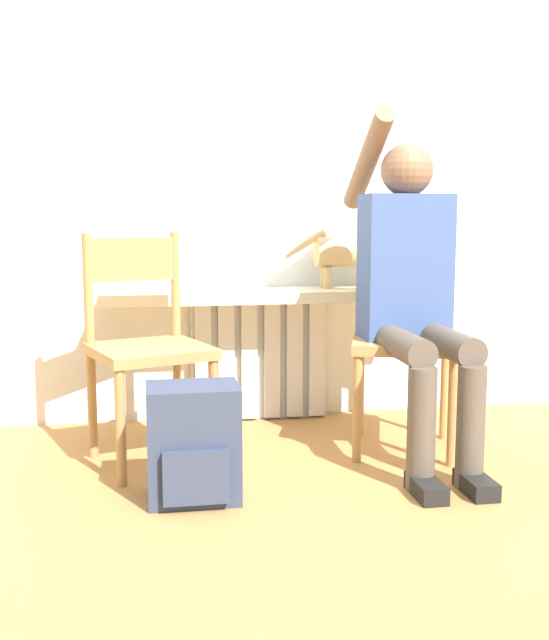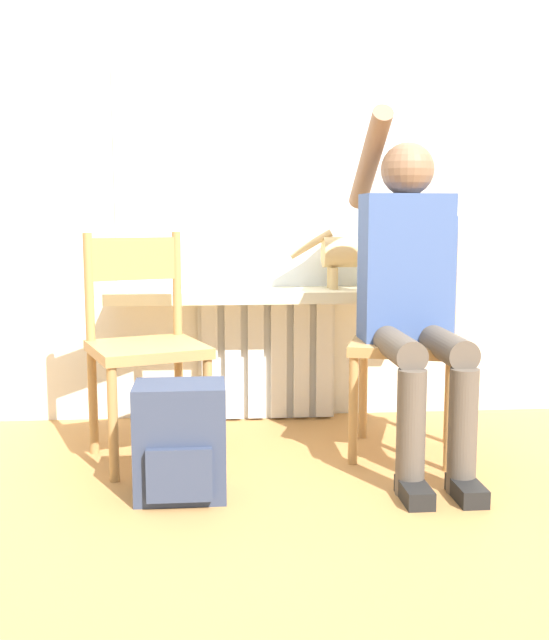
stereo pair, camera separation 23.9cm
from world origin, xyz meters
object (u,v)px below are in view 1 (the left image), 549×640
Objects in this scene: chair_left at (146,344)px; chair_right at (404,336)px; cat at (353,252)px; backpack at (193,444)px; person at (413,284)px.

chair_right is at bearing -19.74° from chair_left.
cat reaches higher than chair_left.
chair_right reaches higher than backpack.
chair_right is 0.25m from person.
chair_left is at bearing -154.37° from cat.
person is 3.47× the size of backpack.
cat is 1.32m from backpack.
backpack is at bearing -131.71° from cat.
backpack is (-0.79, -0.88, -0.59)m from cat.
chair_right is at bearing 84.08° from person.
chair_left is 1.00× the size of chair_right.
chair_left is 1.05m from person.
chair_right is 1.02m from backpack.
person is (1.02, -0.11, 0.23)m from chair_left.
cat is (0.94, 0.45, 0.32)m from chair_left.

